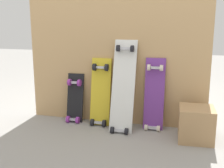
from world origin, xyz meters
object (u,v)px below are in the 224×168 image
Objects in this scene: skateboard_yellow at (100,95)px; skateboard_white at (123,89)px; skateboard_black at (75,101)px; wooden_crate at (196,124)px; skateboard_purple at (154,98)px.

skateboard_yellow is 0.27m from skateboard_white.
wooden_crate is (1.19, -0.18, -0.07)m from skateboard_black.
skateboard_black is at bearing 171.25° from wooden_crate.
skateboard_white is 3.11× the size of wooden_crate.
skateboard_white is 0.72m from wooden_crate.
wooden_crate is (0.39, -0.18, -0.16)m from skateboard_purple.
skateboard_black is at bearing 171.38° from skateboard_white.
skateboard_yellow reaches higher than wooden_crate.
wooden_crate is at bearing -25.42° from skateboard_purple.
skateboard_white is 1.22× the size of skateboard_purple.
skateboard_yellow is at bearing 169.22° from wooden_crate.
skateboard_purple is at bearing 154.58° from wooden_crate.
skateboard_white is (0.52, -0.08, 0.17)m from skateboard_black.
skateboard_yellow is at bearing -178.90° from skateboard_purple.
skateboard_purple is 0.46m from wooden_crate.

